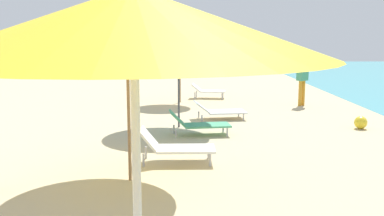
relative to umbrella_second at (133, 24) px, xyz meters
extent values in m
cone|color=yellow|center=(0.00, 0.00, 0.00)|extent=(2.15, 2.15, 0.38)
cylinder|color=olive|center=(-0.65, 4.43, -1.41)|extent=(0.05, 0.05, 1.92)
cone|color=yellow|center=(-0.65, 4.43, -0.22)|extent=(2.43, 2.43, 0.46)
sphere|color=olive|center=(-0.65, 4.43, 0.04)|extent=(0.06, 0.06, 0.06)
cube|color=white|center=(0.24, 5.43, -2.12)|extent=(1.07, 0.61, 0.04)
cube|color=white|center=(-0.43, 5.42, -1.92)|extent=(0.33, 0.60, 0.38)
cylinder|color=#B2B2B7|center=(0.67, 5.68, -2.25)|extent=(0.04, 0.04, 0.24)
cylinder|color=#B2B2B7|center=(0.68, 5.18, -2.25)|extent=(0.04, 0.04, 0.24)
cylinder|color=#B2B2B7|center=(-0.51, 5.67, -2.25)|extent=(0.04, 0.04, 0.24)
cylinder|color=#B2B2B7|center=(-0.50, 5.16, -2.25)|extent=(0.04, 0.04, 0.24)
cylinder|color=#4C4C51|center=(0.05, 8.53, -1.31)|extent=(0.05, 0.05, 2.13)
cone|color=#338CD8|center=(0.05, 8.53, 0.07)|extent=(2.41, 2.41, 0.62)
sphere|color=#4C4C51|center=(0.05, 8.53, 0.41)|extent=(0.06, 0.06, 0.06)
cube|color=white|center=(1.35, 9.61, -2.17)|extent=(1.11, 0.80, 0.04)
cube|color=white|center=(0.66, 9.53, -2.01)|extent=(0.46, 0.71, 0.30)
cylinder|color=#B2B2B7|center=(1.73, 9.95, -2.28)|extent=(0.04, 0.04, 0.18)
cylinder|color=#B2B2B7|center=(1.80, 9.38, -2.28)|extent=(0.04, 0.04, 0.18)
cylinder|color=#B2B2B7|center=(0.59, 9.80, -2.28)|extent=(0.04, 0.04, 0.18)
cylinder|color=#B2B2B7|center=(0.66, 9.24, -2.28)|extent=(0.04, 0.04, 0.18)
cube|color=#4CA572|center=(0.73, 7.64, -2.14)|extent=(1.13, 0.68, 0.04)
cube|color=#4CA572|center=(0.04, 7.55, -1.96)|extent=(0.42, 0.59, 0.35)
cylinder|color=#B2B2B7|center=(1.13, 7.92, -2.26)|extent=(0.04, 0.04, 0.21)
cylinder|color=#B2B2B7|center=(1.18, 7.47, -2.26)|extent=(0.04, 0.04, 0.21)
cylinder|color=#B2B2B7|center=(-0.05, 7.77, -2.26)|extent=(0.04, 0.04, 0.21)
cylinder|color=#B2B2B7|center=(0.01, 7.32, -2.26)|extent=(0.04, 0.04, 0.21)
cylinder|color=olive|center=(0.01, 12.66, -1.19)|extent=(0.05, 0.05, 2.36)
cone|color=yellow|center=(0.01, 12.66, 0.17)|extent=(1.80, 1.80, 0.36)
sphere|color=olive|center=(0.01, 12.66, 0.38)|extent=(0.06, 0.06, 0.06)
cube|color=white|center=(1.19, 13.59, -2.11)|extent=(0.98, 0.68, 0.04)
cube|color=white|center=(0.59, 13.68, -1.97)|extent=(0.41, 0.60, 0.28)
cylinder|color=#B2B2B7|center=(1.58, 13.77, -2.25)|extent=(0.04, 0.04, 0.24)
cylinder|color=#B2B2B7|center=(1.51, 13.32, -2.25)|extent=(0.04, 0.04, 0.24)
cylinder|color=#B2B2B7|center=(0.60, 13.91, -2.25)|extent=(0.04, 0.04, 0.24)
cylinder|color=#B2B2B7|center=(0.53, 13.46, -2.25)|extent=(0.04, 0.04, 0.24)
cylinder|color=orange|center=(3.94, 11.83, -1.96)|extent=(0.11, 0.11, 0.83)
cylinder|color=orange|center=(4.07, 11.93, -1.96)|extent=(0.11, 0.11, 0.83)
cube|color=#3F9972|center=(4.01, 11.88, -1.23)|extent=(0.42, 0.40, 0.62)
sphere|color=brown|center=(4.01, 11.88, -0.80)|extent=(0.22, 0.22, 0.22)
sphere|color=yellow|center=(4.57, 8.28, -2.21)|extent=(0.32, 0.32, 0.32)
camera|label=1|loc=(0.29, -2.37, -0.05)|focal=41.18mm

